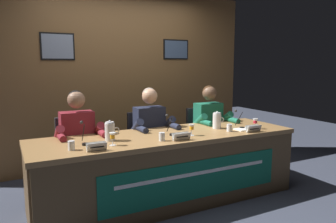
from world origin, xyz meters
name	(u,v)px	position (x,y,z in m)	size (l,w,h in m)	color
ground_plane	(168,199)	(0.00, 0.00, 0.00)	(12.00, 12.00, 0.00)	#383D4C
wall_back_panelled	(121,79)	(0.00, 1.53, 1.30)	(4.14, 0.14, 2.60)	brown
conference_table	(173,158)	(0.00, -0.11, 0.51)	(2.94, 0.88, 0.75)	olive
chair_left	(76,158)	(-0.88, 0.62, 0.44)	(0.44, 0.44, 0.90)	black
panelist_left	(79,138)	(-0.88, 0.42, 0.72)	(0.51, 0.48, 1.23)	black
nameplate_left	(97,147)	(-0.88, -0.33, 0.79)	(0.18, 0.06, 0.08)	white
juice_glass_left	(112,137)	(-0.70, -0.21, 0.84)	(0.06, 0.06, 0.12)	white
water_cup_left	(71,146)	(-1.07, -0.20, 0.79)	(0.06, 0.06, 0.08)	silver
microphone_left	(84,137)	(-0.92, -0.04, 0.83)	(0.06, 0.17, 0.22)	black
chair_center	(146,149)	(0.00, 0.62, 0.44)	(0.44, 0.44, 0.90)	black
panelist_center	(152,130)	(0.00, 0.42, 0.72)	(0.51, 0.48, 1.23)	black
nameplate_center	(181,136)	(-0.02, -0.33, 0.79)	(0.19, 0.06, 0.08)	white
juice_glass_center	(192,128)	(0.19, -0.19, 0.84)	(0.06, 0.06, 0.12)	white
water_cup_center	(162,137)	(-0.20, -0.26, 0.79)	(0.06, 0.06, 0.08)	silver
microphone_center	(170,128)	(0.01, -0.05, 0.83)	(0.06, 0.17, 0.22)	black
chair_right	(203,141)	(0.88, 0.62, 0.44)	(0.44, 0.44, 0.90)	black
panelist_right	(212,124)	(0.88, 0.42, 0.72)	(0.51, 0.48, 1.23)	black
nameplate_right	(253,128)	(0.91, -0.35, 0.79)	(0.19, 0.06, 0.08)	white
juice_glass_right	(255,122)	(1.05, -0.22, 0.84)	(0.06, 0.06, 0.12)	white
water_cup_right	(229,128)	(0.68, -0.20, 0.79)	(0.06, 0.06, 0.08)	silver
microphone_right	(240,122)	(0.92, -0.11, 0.83)	(0.06, 0.17, 0.22)	black
water_pitcher_left_side	(110,131)	(-0.66, -0.01, 0.85)	(0.15, 0.10, 0.21)	silver
water_pitcher_right_side	(217,121)	(0.66, 0.01, 0.85)	(0.15, 0.10, 0.21)	silver
document_stack_right	(244,129)	(0.90, -0.20, 0.76)	(0.21, 0.15, 0.01)	white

